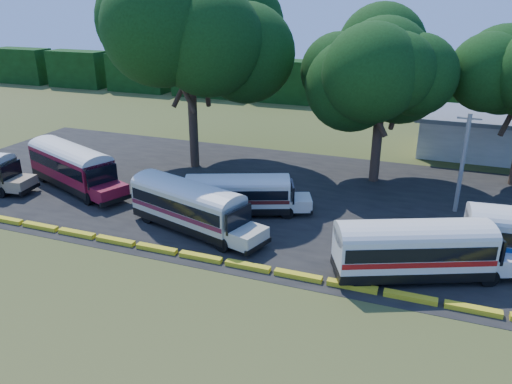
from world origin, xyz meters
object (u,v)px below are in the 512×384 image
(bus_red, at_px, (72,164))
(tree_west, at_px, (189,32))
(bus_white_red, at_px, (417,247))
(bus_cream_west, at_px, (190,204))

(bus_red, height_order, tree_west, tree_west)
(tree_west, bearing_deg, bus_white_red, -33.05)
(bus_cream_west, bearing_deg, tree_west, 132.83)
(bus_red, distance_m, tree_west, 14.50)
(bus_white_red, relative_size, tree_west, 0.63)
(bus_cream_west, distance_m, tree_west, 16.74)
(bus_cream_west, height_order, tree_west, tree_west)
(bus_red, xyz_separation_m, bus_white_red, (26.86, -4.73, -0.14))
(bus_red, relative_size, bus_white_red, 1.06)
(bus_red, distance_m, bus_cream_west, 12.98)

